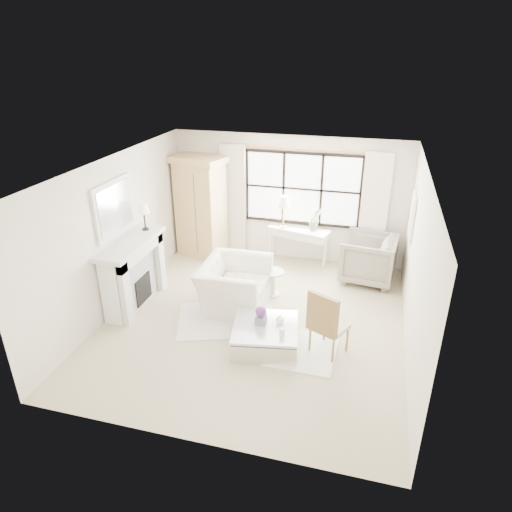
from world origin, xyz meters
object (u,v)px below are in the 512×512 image
object	(u,v)px
console_table	(298,246)
coffee_table	(265,336)
club_armchair	(234,285)
armoire	(201,206)

from	to	relation	value
console_table	coffee_table	bearing A→B (deg)	-74.77
club_armchair	coffee_table	world-z (taller)	club_armchair
coffee_table	club_armchair	bearing A→B (deg)	118.37
armoire	club_armchair	bearing A→B (deg)	-39.00
console_table	coffee_table	xyz separation A→B (m)	(0.05, -3.15, -0.22)
armoire	coffee_table	xyz separation A→B (m)	(2.22, -3.03, -0.96)
armoire	coffee_table	distance (m)	3.87
armoire	console_table	xyz separation A→B (m)	(2.17, 0.12, -0.74)
console_table	armoire	bearing A→B (deg)	-162.40
coffee_table	console_table	bearing A→B (deg)	80.90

